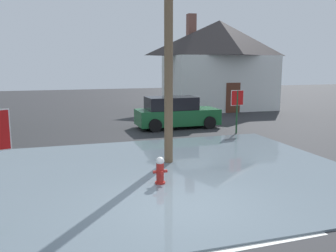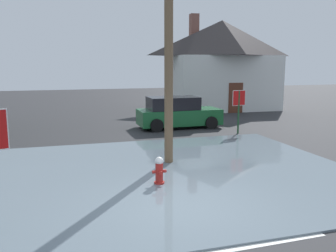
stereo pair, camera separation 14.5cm
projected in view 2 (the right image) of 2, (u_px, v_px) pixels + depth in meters
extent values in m
cube|color=#2D2D30|center=(183.00, 210.00, 8.43)|extent=(80.00, 80.00, 0.10)
cube|color=slate|center=(172.00, 172.00, 11.08)|extent=(11.10, 9.28, 0.05)
cube|color=silver|center=(245.00, 245.00, 6.69)|extent=(3.37, 0.38, 0.01)
cylinder|color=#AD231E|center=(159.00, 183.00, 10.00)|extent=(0.28, 0.28, 0.09)
cylinder|color=#AD231E|center=(159.00, 172.00, 9.95)|extent=(0.21, 0.21, 0.52)
sphere|color=white|center=(159.00, 161.00, 9.89)|extent=(0.23, 0.23, 0.23)
cylinder|color=#AD231E|center=(154.00, 172.00, 9.90)|extent=(0.09, 0.09, 0.09)
cylinder|color=#AD231E|center=(165.00, 171.00, 9.99)|extent=(0.09, 0.09, 0.09)
cylinder|color=#AD231E|center=(161.00, 173.00, 9.80)|extent=(0.10, 0.09, 0.10)
cylinder|color=brown|center=(169.00, 24.00, 11.42)|extent=(0.28, 0.28, 9.01)
cylinder|color=#1E4C28|center=(238.00, 112.00, 17.19)|extent=(0.08, 0.08, 2.02)
cube|color=white|center=(239.00, 98.00, 17.07)|extent=(0.71, 0.14, 0.71)
cube|color=red|center=(239.00, 98.00, 17.07)|extent=(0.67, 0.14, 0.67)
cube|color=silver|center=(221.00, 82.00, 26.74)|extent=(7.41, 5.48, 3.82)
pyramid|color=#332D2D|center=(222.00, 38.00, 26.21)|extent=(8.01, 5.92, 2.48)
cube|color=brown|center=(194.00, 30.00, 26.56)|extent=(0.62, 0.62, 2.23)
cube|color=#592D1E|center=(236.00, 98.00, 24.40)|extent=(1.00, 0.10, 2.00)
cube|color=#195B2D|center=(179.00, 117.00, 18.84)|extent=(4.20, 1.71, 0.78)
cube|color=black|center=(173.00, 103.00, 18.62)|extent=(2.52, 1.51, 0.64)
cylinder|color=black|center=(199.00, 118.00, 20.09)|extent=(0.64, 0.22, 0.64)
cylinder|color=black|center=(211.00, 123.00, 18.48)|extent=(0.64, 0.22, 0.64)
cylinder|color=black|center=(148.00, 120.00, 19.28)|extent=(0.64, 0.22, 0.64)
cylinder|color=black|center=(157.00, 125.00, 17.67)|extent=(0.64, 0.22, 0.64)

